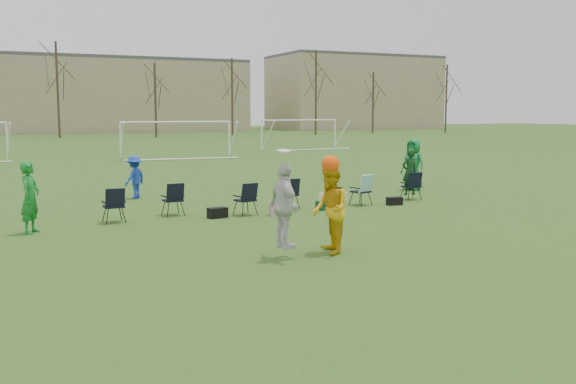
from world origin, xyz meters
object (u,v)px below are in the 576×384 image
fielder_green_near (30,197)px  center_contest (313,207)px  fielder_green_far (413,164)px  goal_mid (176,129)px  goal_right (300,126)px  fielder_blue (135,177)px

fielder_green_near → center_contest: size_ratio=0.80×
fielder_green_far → center_contest: 12.39m
center_contest → goal_mid: (4.98, 30.24, 0.89)m
center_contest → goal_right: size_ratio=0.31×
goal_mid → goal_right: bearing=30.6°
fielder_green_near → fielder_blue: size_ratio=1.20×
fielder_green_far → goal_mid: 21.85m
fielder_green_near → fielder_green_far: size_ratio=0.90×
fielder_blue → goal_mid: 20.67m
fielder_green_far → goal_mid: (-3.79, 21.50, 0.92)m
fielder_blue → fielder_green_near: bearing=14.0°
goal_mid → goal_right: 13.42m
fielder_blue → goal_right: (18.64, 25.54, 1.17)m
fielder_green_near → fielder_blue: bearing=-6.2°
fielder_green_far → goal_right: size_ratio=0.27×
fielder_green_far → goal_right: bearing=141.3°
goal_mid → fielder_blue: bearing=-104.8°
fielder_green_far → goal_mid: size_ratio=0.27×
fielder_green_near → fielder_blue: (3.67, 5.52, -0.15)m
fielder_green_near → fielder_green_far: fielder_green_far is taller
fielder_green_near → center_contest: 7.43m
fielder_green_near → goal_mid: 27.12m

